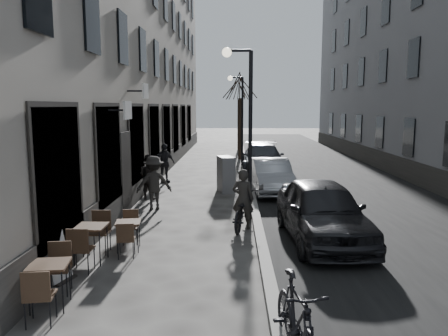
{
  "coord_description": "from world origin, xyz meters",
  "views": [
    {
      "loc": [
        -0.5,
        -6.96,
        3.42
      ],
      "look_at": [
        -0.75,
        4.37,
        1.8
      ],
      "focal_mm": 35.0,
      "sensor_mm": 36.0,
      "label": 1
    }
  ],
  "objects_px": {
    "utility_cabinet": "(226,174)",
    "car_near": "(322,211)",
    "sign_board": "(59,262)",
    "bicycle": "(243,210)",
    "tree_far": "(239,89)",
    "moped": "(297,321)",
    "pedestrian_near": "(149,177)",
    "streetlamp_near": "(245,115)",
    "car_mid": "(271,176)",
    "car_far": "(263,158)",
    "bistro_set_c": "(128,233)",
    "streetlamp_far": "(239,110)",
    "bistro_set_a": "(50,281)",
    "bistro_set_b": "(91,240)",
    "pedestrian_far": "(164,163)",
    "pedestrian_mid": "(154,183)",
    "tree_near": "(240,86)"
  },
  "relations": [
    {
      "from": "tree_far",
      "to": "pedestrian_far",
      "type": "distance_m",
      "value": 15.59
    },
    {
      "from": "car_far",
      "to": "streetlamp_far",
      "type": "bearing_deg",
      "value": 114.52
    },
    {
      "from": "utility_cabinet",
      "to": "car_mid",
      "type": "distance_m",
      "value": 1.8
    },
    {
      "from": "bistro_set_c",
      "to": "pedestrian_far",
      "type": "height_order",
      "value": "pedestrian_far"
    },
    {
      "from": "streetlamp_far",
      "to": "pedestrian_mid",
      "type": "bearing_deg",
      "value": -105.26
    },
    {
      "from": "streetlamp_near",
      "to": "car_near",
      "type": "xyz_separation_m",
      "value": [
        1.93,
        -2.11,
        -2.38
      ]
    },
    {
      "from": "bicycle",
      "to": "car_near",
      "type": "height_order",
      "value": "car_near"
    },
    {
      "from": "streetlamp_far",
      "to": "car_near",
      "type": "distance_m",
      "value": 14.44
    },
    {
      "from": "bistro_set_b",
      "to": "sign_board",
      "type": "height_order",
      "value": "sign_board"
    },
    {
      "from": "streetlamp_near",
      "to": "pedestrian_near",
      "type": "height_order",
      "value": "streetlamp_near"
    },
    {
      "from": "streetlamp_far",
      "to": "car_near",
      "type": "height_order",
      "value": "streetlamp_far"
    },
    {
      "from": "streetlamp_near",
      "to": "pedestrian_mid",
      "type": "distance_m",
      "value": 3.91
    },
    {
      "from": "bistro_set_c",
      "to": "moped",
      "type": "xyz_separation_m",
      "value": [
        3.35,
        -4.54,
        0.16
      ]
    },
    {
      "from": "utility_cabinet",
      "to": "car_mid",
      "type": "xyz_separation_m",
      "value": [
        1.8,
        -0.1,
        -0.05
      ]
    },
    {
      "from": "pedestrian_mid",
      "to": "pedestrian_far",
      "type": "distance_m",
      "value": 5.13
    },
    {
      "from": "streetlamp_near",
      "to": "bicycle",
      "type": "relative_size",
      "value": 2.59
    },
    {
      "from": "moped",
      "to": "car_near",
      "type": "bearing_deg",
      "value": 67.05
    },
    {
      "from": "streetlamp_far",
      "to": "bicycle",
      "type": "xyz_separation_m",
      "value": [
        -0.06,
        -13.03,
        -2.64
      ]
    },
    {
      "from": "streetlamp_near",
      "to": "car_mid",
      "type": "relative_size",
      "value": 1.26
    },
    {
      "from": "bistro_set_c",
      "to": "streetlamp_far",
      "type": "bearing_deg",
      "value": 71.37
    },
    {
      "from": "bistro_set_b",
      "to": "pedestrian_near",
      "type": "xyz_separation_m",
      "value": [
        0.03,
        6.53,
        0.33
      ]
    },
    {
      "from": "streetlamp_far",
      "to": "tree_far",
      "type": "distance_m",
      "value": 9.12
    },
    {
      "from": "tree_far",
      "to": "moped",
      "type": "bearing_deg",
      "value": -89.1
    },
    {
      "from": "car_mid",
      "to": "car_far",
      "type": "relative_size",
      "value": 0.79
    },
    {
      "from": "bistro_set_b",
      "to": "bistro_set_c",
      "type": "distance_m",
      "value": 1.03
    },
    {
      "from": "tree_far",
      "to": "sign_board",
      "type": "distance_m",
      "value": 26.48
    },
    {
      "from": "tree_far",
      "to": "car_near",
      "type": "bearing_deg",
      "value": -85.4
    },
    {
      "from": "bistro_set_c",
      "to": "utility_cabinet",
      "type": "xyz_separation_m",
      "value": [
        2.2,
        7.17,
        0.29
      ]
    },
    {
      "from": "car_near",
      "to": "car_mid",
      "type": "height_order",
      "value": "car_near"
    },
    {
      "from": "pedestrian_mid",
      "to": "pedestrian_far",
      "type": "bearing_deg",
      "value": -95.87
    },
    {
      "from": "bistro_set_a",
      "to": "pedestrian_mid",
      "type": "relative_size",
      "value": 0.9
    },
    {
      "from": "moped",
      "to": "pedestrian_far",
      "type": "bearing_deg",
      "value": 97.69
    },
    {
      "from": "pedestrian_near",
      "to": "moped",
      "type": "distance_m",
      "value": 11.0
    },
    {
      "from": "pedestrian_near",
      "to": "sign_board",
      "type": "bearing_deg",
      "value": 116.67
    },
    {
      "from": "utility_cabinet",
      "to": "moped",
      "type": "distance_m",
      "value": 11.76
    },
    {
      "from": "tree_near",
      "to": "pedestrian_far",
      "type": "xyz_separation_m",
      "value": [
        -3.5,
        -8.72,
        -3.78
      ]
    },
    {
      "from": "streetlamp_near",
      "to": "pedestrian_near",
      "type": "relative_size",
      "value": 3.07
    },
    {
      "from": "tree_far",
      "to": "utility_cabinet",
      "type": "bearing_deg",
      "value": -92.39
    },
    {
      "from": "tree_near",
      "to": "car_far",
      "type": "bearing_deg",
      "value": -79.06
    },
    {
      "from": "pedestrian_near",
      "to": "moped",
      "type": "xyz_separation_m",
      "value": [
        3.95,
        -10.26,
        -0.25
      ]
    },
    {
      "from": "bistro_set_a",
      "to": "pedestrian_mid",
      "type": "xyz_separation_m",
      "value": [
        0.49,
        7.15,
        0.42
      ]
    },
    {
      "from": "streetlamp_near",
      "to": "bistro_set_a",
      "type": "bearing_deg",
      "value": -119.95
    },
    {
      "from": "sign_board",
      "to": "bicycle",
      "type": "distance_m",
      "value": 5.31
    },
    {
      "from": "bistro_set_a",
      "to": "bistro_set_b",
      "type": "height_order",
      "value": "bistro_set_b"
    },
    {
      "from": "sign_board",
      "to": "car_far",
      "type": "xyz_separation_m",
      "value": [
        4.91,
        14.16,
        0.35
      ]
    },
    {
      "from": "sign_board",
      "to": "utility_cabinet",
      "type": "distance_m",
      "value": 9.58
    },
    {
      "from": "bistro_set_b",
      "to": "bistro_set_c",
      "type": "xyz_separation_m",
      "value": [
        0.63,
        0.81,
        -0.07
      ]
    },
    {
      "from": "tree_near",
      "to": "car_near",
      "type": "height_order",
      "value": "tree_near"
    },
    {
      "from": "bicycle",
      "to": "pedestrian_far",
      "type": "bearing_deg",
      "value": -51.64
    },
    {
      "from": "utility_cabinet",
      "to": "car_near",
      "type": "relative_size",
      "value": 0.31
    }
  ]
}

